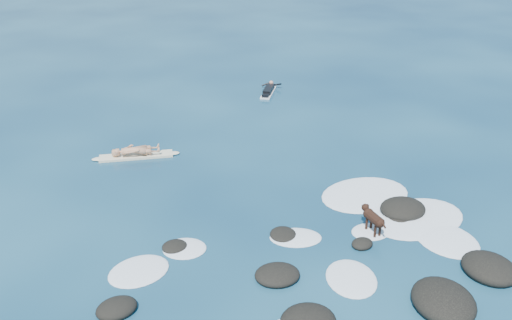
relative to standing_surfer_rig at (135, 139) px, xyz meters
name	(u,v)px	position (x,y,z in m)	size (l,w,h in m)	color
ground	(285,258)	(2.46, -7.51, -0.69)	(160.00, 160.00, 0.00)	#0A2642
reef_rocks	(340,287)	(3.14, -9.20, -0.57)	(14.93, 5.87, 0.61)	black
breaking_foam	(315,272)	(2.91, -8.31, -0.68)	(10.88, 8.04, 0.12)	white
standing_surfer_rig	(135,139)	(0.00, 0.00, 0.00)	(3.07, 0.97, 1.75)	beige
paddling_surfer_rig	(269,90)	(7.06, 4.89, -0.56)	(1.54, 2.01, 0.38)	white
dog	(373,217)	(5.17, -7.26, -0.20)	(0.33, 1.18, 0.75)	black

